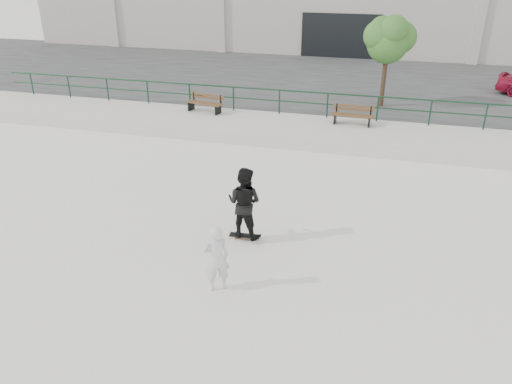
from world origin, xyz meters
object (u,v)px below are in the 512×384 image
(tree, at_px, (389,38))
(bench_right, at_px, (353,115))
(skateboard, at_px, (245,236))
(standing_skater, at_px, (244,203))
(bench_left, at_px, (205,103))
(seated_skater, at_px, (216,258))

(tree, bearing_deg, bench_right, -108.90)
(skateboard, distance_m, standing_skater, 0.95)
(bench_right, relative_size, standing_skater, 0.87)
(bench_left, relative_size, skateboard, 2.11)
(bench_left, xyz_separation_m, seated_skater, (4.33, -10.95, -0.09))
(skateboard, height_order, standing_skater, standing_skater)
(skateboard, bearing_deg, tree, 71.23)
(bench_right, xyz_separation_m, seated_skater, (-1.86, -10.85, -0.09))
(bench_left, bearing_deg, seated_skater, -56.44)
(bench_left, bearing_deg, skateboard, -51.85)
(bench_right, relative_size, seated_skater, 1.05)
(tree, distance_m, standing_skater, 12.23)
(bench_right, distance_m, skateboard, 8.91)
(standing_skater, relative_size, seated_skater, 1.20)
(bench_left, relative_size, bench_right, 1.03)
(bench_left, height_order, tree, tree)
(tree, bearing_deg, skateboard, -103.96)
(seated_skater, bearing_deg, skateboard, -123.54)
(bench_left, distance_m, skateboard, 9.81)
(seated_skater, bearing_deg, bench_right, -133.76)
(bench_right, bearing_deg, seated_skater, -96.98)
(bench_left, distance_m, tree, 8.16)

